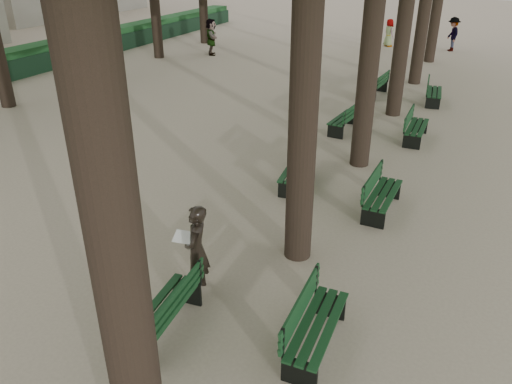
% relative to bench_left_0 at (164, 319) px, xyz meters
% --- Properties ---
extents(ground, '(120.00, 120.00, 0.00)m').
position_rel_bench_left_0_xyz_m(ground, '(-0.37, -0.05, -0.27)').
color(ground, tan).
rests_on(ground, ground).
extents(bench_left_0, '(0.73, 1.84, 0.92)m').
position_rel_bench_left_0_xyz_m(bench_left_0, '(0.00, 0.00, 0.00)').
color(bench_left_0, black).
rests_on(bench_left_0, ground).
extents(bench_left_1, '(0.77, 1.85, 0.92)m').
position_rel_bench_left_0_xyz_m(bench_left_1, '(-0.00, 5.94, 0.00)').
color(bench_left_1, black).
rests_on(bench_left_1, ground).
extents(bench_left_2, '(0.74, 1.85, 0.92)m').
position_rel_bench_left_0_xyz_m(bench_left_2, '(-0.00, 10.48, 0.00)').
color(bench_left_2, black).
rests_on(bench_left_2, ground).
extents(bench_left_3, '(0.70, 1.84, 0.92)m').
position_rel_bench_left_0_xyz_m(bench_left_3, '(0.00, 15.15, 0.00)').
color(bench_left_3, black).
rests_on(bench_left_3, ground).
extents(bench_right_0, '(0.62, 1.81, 0.92)m').
position_rel_bench_left_0_xyz_m(bench_right_0, '(2.27, 0.66, 0.00)').
color(bench_right_0, black).
rests_on(bench_right_0, ground).
extents(bench_right_1, '(0.63, 1.82, 0.92)m').
position_rel_bench_left_0_xyz_m(bench_right_1, '(2.27, 5.43, 0.00)').
color(bench_right_1, black).
rests_on(bench_right_1, ground).
extents(bench_right_2, '(0.58, 1.80, 0.92)m').
position_rel_bench_left_0_xyz_m(bench_right_2, '(2.27, 10.54, 0.00)').
color(bench_right_2, black).
rests_on(bench_right_2, ground).
extents(bench_right_3, '(0.74, 1.85, 0.92)m').
position_rel_bench_left_0_xyz_m(bench_right_3, '(2.27, 15.03, 0.00)').
color(bench_right_3, black).
rests_on(bench_right_3, ground).
extents(man_with_map, '(0.69, 0.74, 1.68)m').
position_rel_bench_left_0_xyz_m(man_with_map, '(-0.06, 1.15, 0.57)').
color(man_with_map, black).
rests_on(man_with_map, ground).
extents(pedestrian_e, '(1.25, 1.73, 1.93)m').
position_rel_bench_left_0_xyz_m(pedestrian_e, '(-10.13, 19.82, 0.69)').
color(pedestrian_e, '#262628').
rests_on(pedestrian_e, ground).
extents(pedestrian_a, '(0.79, 1.01, 1.93)m').
position_rel_bench_left_0_xyz_m(pedestrian_a, '(-2.02, 24.15, 0.69)').
color(pedestrian_a, '#262628').
rests_on(pedestrian_a, ground).
extents(pedestrian_b, '(0.77, 1.26, 1.87)m').
position_rel_bench_left_0_xyz_m(pedestrian_b, '(1.86, 26.48, 0.66)').
color(pedestrian_b, '#262628').
rests_on(pedestrian_b, ground).
extents(pedestrian_d, '(0.75, 0.79, 1.58)m').
position_rel_bench_left_0_xyz_m(pedestrian_d, '(-1.71, 26.47, 0.52)').
color(pedestrian_d, '#262628').
rests_on(pedestrian_d, ground).
extents(fence, '(0.08, 42.00, 0.90)m').
position_rel_bench_left_0_xyz_m(fence, '(-15.37, 10.95, 0.18)').
color(fence, black).
rests_on(fence, ground).
extents(hedge, '(1.20, 42.00, 1.20)m').
position_rel_bench_left_0_xyz_m(hedge, '(-16.07, 10.95, 0.33)').
color(hedge, '#17441F').
rests_on(hedge, ground).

